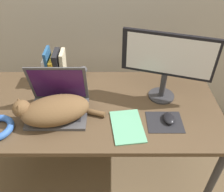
% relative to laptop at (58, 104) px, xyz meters
% --- Properties ---
extents(desk, '(1.48, 0.73, 0.76)m').
position_rel_laptop_xyz_m(desk, '(0.23, 0.05, -0.13)').
color(desk, brown).
rests_on(desk, ground_plane).
extents(laptop, '(0.34, 0.27, 0.28)m').
position_rel_laptop_xyz_m(laptop, '(0.00, 0.00, 0.00)').
color(laptop, '#4C4C51').
rests_on(laptop, desk).
extents(cat, '(0.50, 0.31, 0.15)m').
position_rel_laptop_xyz_m(cat, '(-0.01, -0.08, 0.02)').
color(cat, brown).
rests_on(cat, desk).
extents(external_monitor, '(0.51, 0.18, 0.43)m').
position_rel_laptop_xyz_m(external_monitor, '(0.63, 0.13, 0.21)').
color(external_monitor, '#333338').
rests_on(external_monitor, desk).
extents(mousepad, '(0.20, 0.17, 0.00)m').
position_rel_laptop_xyz_m(mousepad, '(0.61, -0.10, -0.05)').
color(mousepad, '#232328').
rests_on(mousepad, desk).
extents(computer_mouse, '(0.06, 0.10, 0.03)m').
position_rel_laptop_xyz_m(computer_mouse, '(0.64, -0.08, -0.03)').
color(computer_mouse, black).
rests_on(computer_mouse, mousepad).
extents(book_row, '(0.14, 0.16, 0.24)m').
position_rel_laptop_xyz_m(book_row, '(-0.07, 0.30, 0.05)').
color(book_row, white).
rests_on(book_row, desk).
extents(notepad, '(0.20, 0.27, 0.01)m').
position_rel_laptop_xyz_m(notepad, '(0.40, -0.13, -0.05)').
color(notepad, '#6BBC93').
rests_on(notepad, desk).
extents(webcam, '(0.06, 0.06, 0.08)m').
position_rel_laptop_xyz_m(webcam, '(0.11, 0.37, -0.00)').
color(webcam, '#232328').
rests_on(webcam, desk).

